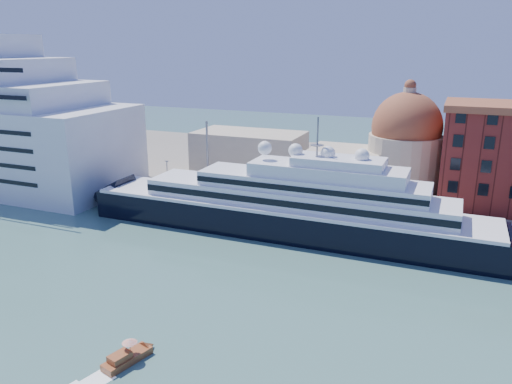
% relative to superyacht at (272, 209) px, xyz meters
% --- Properties ---
extents(ground, '(400.00, 400.00, 0.00)m').
position_rel_superyacht_xyz_m(ground, '(-0.01, -23.00, -4.90)').
color(ground, '#3C685F').
rests_on(ground, ground).
extents(quay, '(180.00, 10.00, 2.50)m').
position_rel_superyacht_xyz_m(quay, '(-0.01, 11.00, -3.65)').
color(quay, gray).
rests_on(quay, ground).
extents(land, '(260.00, 72.00, 2.00)m').
position_rel_superyacht_xyz_m(land, '(-0.01, 52.00, -3.90)').
color(land, slate).
rests_on(land, ground).
extents(quay_fence, '(180.00, 0.10, 1.20)m').
position_rel_superyacht_xyz_m(quay_fence, '(-0.01, 6.50, -1.80)').
color(quay_fence, slate).
rests_on(quay_fence, quay).
extents(superyacht, '(94.94, 13.16, 28.37)m').
position_rel_superyacht_xyz_m(superyacht, '(0.00, 0.00, 0.00)').
color(superyacht, black).
rests_on(superyacht, ground).
extents(service_barge, '(10.82, 6.12, 2.31)m').
position_rel_superyacht_xyz_m(service_barge, '(-52.46, -0.63, -4.23)').
color(service_barge, white).
rests_on(service_barge, ground).
extents(water_taxi, '(3.77, 6.71, 3.03)m').
position_rel_superyacht_xyz_m(water_taxi, '(-0.75, -48.90, -4.17)').
color(water_taxi, maroon).
rests_on(water_taxi, ground).
extents(church, '(66.00, 18.00, 25.50)m').
position_rel_superyacht_xyz_m(church, '(6.37, 34.72, 6.01)').
color(church, beige).
rests_on(church, land).
extents(lamp_posts, '(120.80, 2.40, 18.00)m').
position_rel_superyacht_xyz_m(lamp_posts, '(-12.68, 9.27, 4.94)').
color(lamp_posts, slate).
rests_on(lamp_posts, quay).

